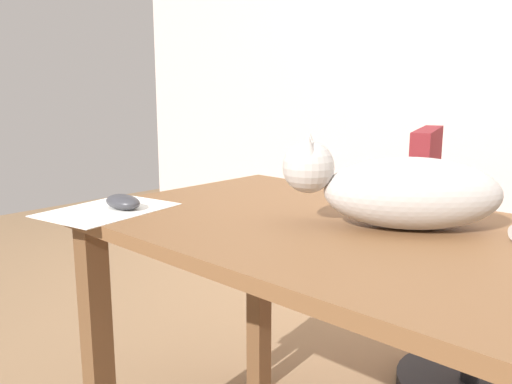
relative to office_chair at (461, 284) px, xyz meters
The scene contains 5 objects.
desk 0.86m from the office_chair, 69.89° to the right, with size 1.66×0.72×0.74m.
office_chair is the anchor object (origin of this frame).
cat 0.84m from the office_chair, 79.25° to the right, with size 0.52×0.38×0.20m.
computer_mouse 1.16m from the office_chair, 113.41° to the right, with size 0.11×0.06×0.04m, color #333338.
paper_sheet 1.19m from the office_chair, 113.59° to the right, with size 0.21×0.30×0.00m, color white.
Camera 1 is at (0.38, -0.93, 1.03)m, focal length 37.41 mm.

